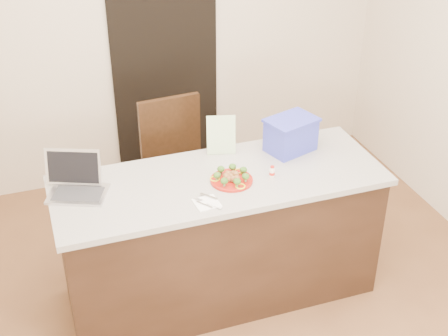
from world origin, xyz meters
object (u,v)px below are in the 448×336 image
object	(u,v)px
island	(220,237)
plate	(231,180)
laptop	(76,181)
chair	(175,160)
yogurt_bottle	(272,172)
napkin	(207,203)
blue_box	(291,134)

from	to	relation	value
island	plate	xyz separation A→B (m)	(0.05, -0.06, 0.47)
laptop	chair	xyz separation A→B (m)	(0.78, 0.69, -0.38)
yogurt_bottle	napkin	bearing A→B (deg)	-162.30
island	yogurt_bottle	size ratio (longest dim) A/B	28.00
island	laptop	xyz separation A→B (m)	(-0.85, 0.14, 0.52)
napkin	chair	distance (m)	1.13
laptop	plate	bearing A→B (deg)	10.04
chair	plate	bearing A→B (deg)	-86.69
napkin	plate	bearing A→B (deg)	39.63
blue_box	island	bearing A→B (deg)	-179.98
island	plate	distance (m)	0.48
napkin	chair	bearing A→B (deg)	85.24
blue_box	chair	distance (m)	1.00
laptop	blue_box	bearing A→B (deg)	24.38
plate	napkin	world-z (taller)	plate
plate	napkin	distance (m)	0.28
island	laptop	world-z (taller)	laptop
island	plate	bearing A→B (deg)	-49.64
island	blue_box	bearing A→B (deg)	18.06
plate	blue_box	distance (m)	0.57
napkin	laptop	distance (m)	0.79
napkin	yogurt_bottle	world-z (taller)	yogurt_bottle
plate	laptop	size ratio (longest dim) A/B	0.65
chair	blue_box	bearing A→B (deg)	-51.03
laptop	yogurt_bottle	bearing A→B (deg)	11.45
napkin	blue_box	world-z (taller)	blue_box
chair	laptop	bearing A→B (deg)	-143.12
chair	napkin	bearing A→B (deg)	-99.44
yogurt_bottle	blue_box	world-z (taller)	blue_box
yogurt_bottle	chair	world-z (taller)	chair
island	blue_box	size ratio (longest dim) A/B	5.48
plate	yogurt_bottle	bearing A→B (deg)	-6.32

